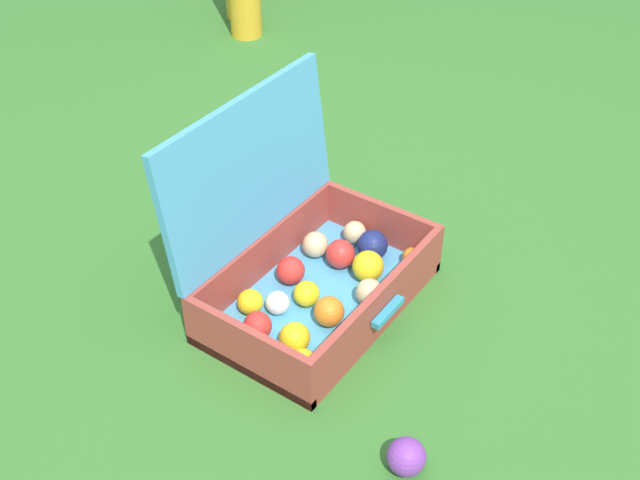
% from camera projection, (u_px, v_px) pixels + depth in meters
% --- Properties ---
extents(ground_plane, '(16.00, 16.00, 0.00)m').
position_uv_depth(ground_plane, '(298.00, 307.00, 1.92)').
color(ground_plane, '#336B28').
extents(open_suitcase, '(0.56, 0.42, 0.48)m').
position_uv_depth(open_suitcase, '(307.00, 263.00, 1.88)').
color(open_suitcase, '#4799C6').
rests_on(open_suitcase, ground).
extents(stray_ball_on_grass, '(0.08, 0.08, 0.08)m').
position_uv_depth(stray_ball_on_grass, '(406.00, 457.00, 1.53)').
color(stray_ball_on_grass, purple).
rests_on(stray_ball_on_grass, ground).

